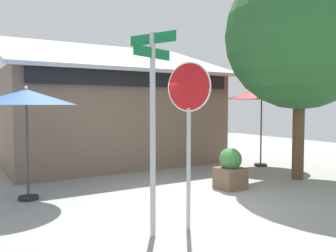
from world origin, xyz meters
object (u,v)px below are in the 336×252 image
Objects in this scene: patio_umbrella_crimson_center at (262,93)px; street_sign_post at (152,114)px; patio_umbrella_royal_blue_left at (26,98)px; stop_sign at (189,112)px; sidewalk_planter at (230,170)px; shade_tree at (309,38)px.

street_sign_post is at bearing -149.12° from patio_umbrella_crimson_center.
street_sign_post reaches higher than patio_umbrella_royal_blue_left.
stop_sign is 3.99m from patio_umbrella_royal_blue_left.
patio_umbrella_royal_blue_left reaches higher than sidewalk_planter.
stop_sign is at bearing -162.52° from shade_tree.
patio_umbrella_crimson_center is 2.74m from shade_tree.
patio_umbrella_royal_blue_left is 0.90× the size of patio_umbrella_crimson_center.
patio_umbrella_royal_blue_left is (-1.96, 3.47, 0.27)m from stop_sign.
patio_umbrella_royal_blue_left is (-1.28, 3.43, 0.29)m from street_sign_post.
stop_sign reaches higher than sidewalk_planter.
shade_tree is (7.23, -1.80, 1.73)m from patio_umbrella_royal_blue_left.
street_sign_post is 6.49m from shade_tree.
patio_umbrella_crimson_center is (5.78, 3.90, 0.51)m from stop_sign.
stop_sign is (0.67, -0.04, 0.02)m from street_sign_post.
sidewalk_planter is at bearing -147.62° from patio_umbrella_crimson_center.
shade_tree reaches higher than street_sign_post.
stop_sign reaches higher than patio_umbrella_royal_blue_left.
patio_umbrella_royal_blue_left is 7.65m from shade_tree.
patio_umbrella_crimson_center is 2.71× the size of sidewalk_planter.
street_sign_post is at bearing -69.44° from patio_umbrella_royal_blue_left.
street_sign_post is 4.05m from sidewalk_planter.
shade_tree is at bearing -14.01° from patio_umbrella_royal_blue_left.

